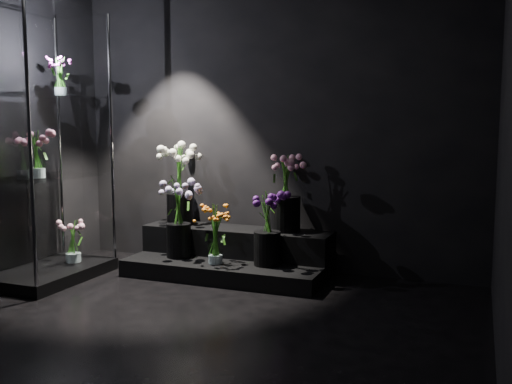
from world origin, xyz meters
The scene contains 13 objects.
floor centered at (0.00, 0.00, 0.00)m, with size 4.00×4.00×0.00m, color black.
wall_back centered at (0.00, 2.00, 1.40)m, with size 4.00×4.00×0.00m, color black.
wall_right centered at (2.00, 0.00, 1.40)m, with size 4.00×4.00×0.00m, color black.
display_riser centered at (-0.24, 1.64, 0.17)m, with size 1.82×0.81×0.40m.
display_case centered at (-1.65, 0.84, 1.19)m, with size 0.65×1.08×2.38m.
bouquet_orange_bells centered at (-0.28, 1.35, 0.42)m, with size 0.30×0.30×0.52m.
bouquet_lilac centered at (-0.71, 1.46, 0.56)m, with size 0.43×0.43×0.71m.
bouquet_purple centered at (0.17, 1.47, 0.51)m, with size 0.36×0.36×0.65m.
bouquet_cream_roses centered at (-0.84, 1.74, 0.85)m, with size 0.53×0.53×0.77m.
bouquet_pink_roses centered at (0.23, 1.78, 0.79)m, with size 0.42×0.42×0.69m.
bouquet_case_pink centered at (-1.61, 0.67, 1.15)m, with size 0.31×0.31×0.41m.
bouquet_case_magenta centered at (-1.62, 1.01, 1.81)m, with size 0.27×0.27×0.34m.
bouquet_case_base_pink centered at (-1.60, 1.08, 0.33)m, with size 0.38×0.38×0.42m.
Camera 1 is at (1.87, -3.11, 1.37)m, focal length 40.00 mm.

